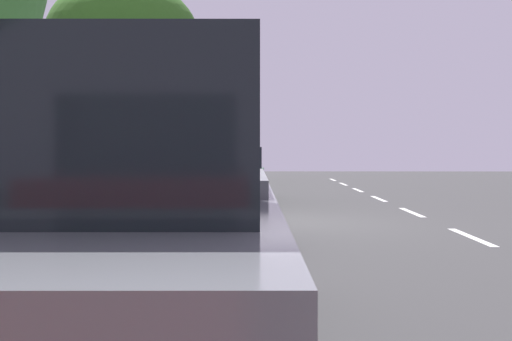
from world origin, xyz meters
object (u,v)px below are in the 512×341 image
(parked_sedan_dark_blue_second, at_px, (215,193))
(parked_pickup_grey_mid, at_px, (122,239))
(street_tree_near_cyclist, at_px, (195,95))
(parked_sedan_green_nearest, at_px, (233,175))
(street_tree_mid_block, at_px, (124,41))
(cyclist_with_backpack, at_px, (184,174))
(bicycle_at_curb, at_px, (192,205))

(parked_sedan_dark_blue_second, relative_size, parked_pickup_grey_mid, 0.83)
(parked_sedan_dark_blue_second, bearing_deg, street_tree_near_cyclist, -82.67)
(parked_sedan_green_nearest, xyz_separation_m, street_tree_mid_block, (2.37, 3.67, 3.29))
(cyclist_with_backpack, distance_m, street_tree_mid_block, 3.80)
(parked_sedan_green_nearest, relative_size, street_tree_near_cyclist, 0.79)
(parked_pickup_grey_mid, relative_size, cyclist_with_backpack, 3.27)
(parked_pickup_grey_mid, bearing_deg, bicycle_at_curb, -86.22)
(parked_sedan_dark_blue_second, xyz_separation_m, parked_pickup_grey_mid, (0.07, 6.44, 0.15))
(parked_sedan_green_nearest, xyz_separation_m, street_tree_near_cyclist, (2.37, -11.33, 3.41))
(bicycle_at_curb, height_order, cyclist_with_backpack, cyclist_with_backpack)
(bicycle_at_curb, bearing_deg, street_tree_mid_block, -48.37)
(parked_sedan_green_nearest, distance_m, parked_sedan_dark_blue_second, 7.78)
(parked_sedan_green_nearest, height_order, street_tree_near_cyclist, street_tree_near_cyclist)
(parked_pickup_grey_mid, height_order, cyclist_with_backpack, parked_pickup_grey_mid)
(bicycle_at_curb, xyz_separation_m, street_tree_near_cyclist, (1.83, -17.05, 3.79))
(street_tree_near_cyclist, bearing_deg, parked_sedan_dark_blue_second, 97.33)
(parked_pickup_grey_mid, xyz_separation_m, cyclist_with_backpack, (0.78, -8.97, 0.08))
(parked_pickup_grey_mid, bearing_deg, street_tree_mid_block, -77.25)
(bicycle_at_curb, bearing_deg, parked_sedan_green_nearest, -95.40)
(parked_sedan_dark_blue_second, distance_m, cyclist_with_backpack, 2.68)
(parked_pickup_grey_mid, height_order, street_tree_mid_block, street_tree_mid_block)
(bicycle_at_curb, relative_size, street_tree_mid_block, 0.29)
(cyclist_with_backpack, bearing_deg, parked_sedan_dark_blue_second, 108.62)
(parked_sedan_green_nearest, bearing_deg, parked_sedan_dark_blue_second, 90.68)
(street_tree_mid_block, bearing_deg, parked_sedan_dark_blue_second, 120.87)
(parked_sedan_green_nearest, relative_size, street_tree_mid_block, 0.83)
(parked_sedan_green_nearest, distance_m, street_tree_near_cyclist, 12.06)
(cyclist_with_backpack, bearing_deg, bicycle_at_curb, 114.97)
(parked_pickup_grey_mid, relative_size, bicycle_at_curb, 3.49)
(cyclist_with_backpack, xyz_separation_m, street_tree_mid_block, (1.61, -1.58, 3.06))
(parked_sedan_dark_blue_second, distance_m, street_tree_mid_block, 5.81)
(parked_sedan_green_nearest, height_order, bicycle_at_curb, parked_sedan_green_nearest)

